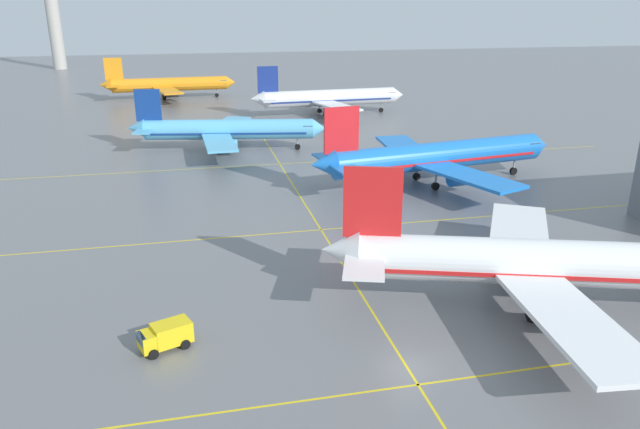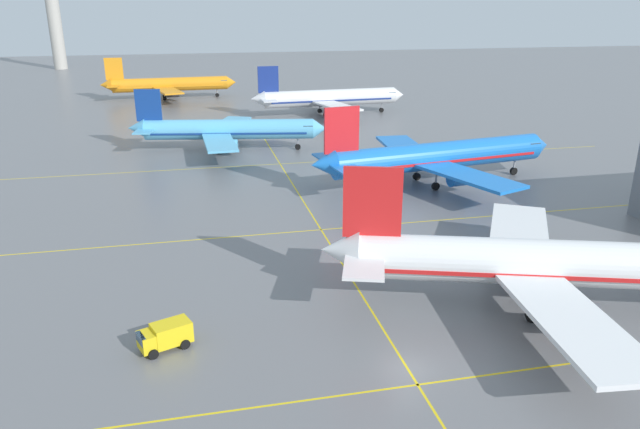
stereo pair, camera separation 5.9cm
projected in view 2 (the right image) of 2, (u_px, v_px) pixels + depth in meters
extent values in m
plane|color=slate|center=(408.00, 369.00, 45.30)|extent=(600.00, 600.00, 0.00)
cylinder|color=white|center=(555.00, 263.00, 52.95)|extent=(34.30, 14.66, 4.12)
cone|color=white|center=(340.00, 250.00, 54.51)|extent=(4.51, 4.80, 3.92)
cube|color=red|center=(372.00, 203.00, 52.69)|extent=(5.07, 1.98, 6.51)
cube|color=white|center=(364.00, 266.00, 51.26)|extent=(5.05, 6.44, 0.26)
cube|color=white|center=(366.00, 238.00, 57.36)|extent=(5.05, 6.44, 0.26)
cube|color=white|center=(573.00, 321.00, 44.62)|extent=(7.32, 16.78, 0.43)
cube|color=white|center=(519.00, 232.00, 61.91)|extent=(13.03, 16.92, 0.43)
cylinder|color=#4C4C51|center=(574.00, 315.00, 48.33)|extent=(4.21, 3.31, 2.28)
cylinder|color=#4C4C51|center=(539.00, 259.00, 58.91)|extent=(4.21, 3.31, 2.28)
cube|color=red|center=(554.00, 268.00, 53.12)|extent=(31.67, 13.84, 0.39)
cylinder|color=#99999E|center=(534.00, 304.00, 51.39)|extent=(0.30, 0.30, 1.79)
cylinder|color=black|center=(532.00, 316.00, 51.79)|extent=(1.29, 0.83, 1.19)
cylinder|color=#99999E|center=(520.00, 275.00, 56.68)|extent=(0.30, 0.30, 1.79)
cylinder|color=black|center=(518.00, 287.00, 57.08)|extent=(1.29, 0.83, 1.19)
cylinder|color=blue|center=(440.00, 155.00, 89.98)|extent=(34.61, 9.03, 4.08)
cone|color=blue|center=(540.00, 145.00, 96.23)|extent=(3.34, 4.36, 4.00)
cone|color=blue|center=(323.00, 164.00, 83.48)|extent=(3.96, 4.34, 3.88)
cube|color=red|center=(342.00, 130.00, 82.87)|extent=(5.16, 1.13, 6.45)
cube|color=blue|center=(347.00, 168.00, 81.40)|extent=(4.21, 6.03, 0.26)
cube|color=blue|center=(329.00, 157.00, 87.08)|extent=(4.21, 6.03, 0.26)
cube|color=blue|center=(468.00, 176.00, 81.80)|extent=(10.84, 17.05, 0.43)
cube|color=blue|center=(404.00, 147.00, 97.87)|extent=(6.60, 16.44, 0.43)
cylinder|color=blue|center=(461.00, 178.00, 85.83)|extent=(3.94, 2.76, 2.26)
cylinder|color=blue|center=(422.00, 160.00, 95.66)|extent=(3.94, 2.76, 2.26)
cube|color=#385166|center=(528.00, 143.00, 95.20)|extent=(2.46, 4.00, 0.75)
cube|color=red|center=(440.00, 159.00, 90.15)|extent=(31.89, 8.68, 0.39)
cylinder|color=#99999E|center=(514.00, 164.00, 95.56)|extent=(0.30, 0.30, 1.77)
cylinder|color=black|center=(514.00, 171.00, 95.96)|extent=(1.24, 0.65, 1.18)
cylinder|color=#99999E|center=(436.00, 179.00, 87.69)|extent=(0.30, 0.30, 1.77)
cylinder|color=black|center=(436.00, 186.00, 88.09)|extent=(1.24, 0.65, 1.18)
cylinder|color=#99999E|center=(417.00, 169.00, 92.60)|extent=(0.30, 0.30, 1.77)
cylinder|color=black|center=(417.00, 176.00, 93.00)|extent=(1.24, 0.65, 1.18)
cylinder|color=#5BB7E5|center=(230.00, 129.00, 110.54)|extent=(31.05, 9.09, 3.67)
cone|color=#5BB7E5|center=(320.00, 129.00, 111.19)|extent=(3.11, 3.98, 3.59)
cone|color=#5BB7E5|center=(137.00, 128.00, 109.76)|extent=(3.66, 3.98, 3.48)
cube|color=navy|center=(148.00, 105.00, 108.46)|extent=(4.62, 1.16, 5.79)
cube|color=#5BB7E5|center=(144.00, 131.00, 107.11)|extent=(3.93, 5.49, 0.23)
cube|color=#5BB7E5|center=(151.00, 125.00, 112.56)|extent=(3.93, 5.49, 0.23)
cube|color=#5BB7E5|center=(219.00, 142.00, 102.98)|extent=(5.47, 14.63, 0.39)
cube|color=#5BB7E5|center=(229.00, 124.00, 118.42)|extent=(10.12, 15.30, 0.39)
cylinder|color=#5BB7E5|center=(228.00, 145.00, 106.44)|extent=(3.59, 2.58, 2.03)
cylinder|color=#5BB7E5|center=(234.00, 133.00, 115.89)|extent=(3.59, 2.58, 2.03)
cube|color=#385166|center=(308.00, 126.00, 110.92)|extent=(2.31, 3.63, 0.68)
cube|color=navy|center=(230.00, 132.00, 110.70)|extent=(28.63, 8.69, 0.35)
cylinder|color=#99999E|center=(298.00, 141.00, 111.82)|extent=(0.27, 0.27, 1.59)
cylinder|color=black|center=(298.00, 147.00, 112.18)|extent=(1.12, 0.62, 1.06)
cylinder|color=#99999E|center=(218.00, 145.00, 108.90)|extent=(0.27, 0.27, 1.59)
cylinder|color=black|center=(219.00, 151.00, 109.26)|extent=(1.12, 0.62, 1.06)
cylinder|color=#99999E|center=(221.00, 139.00, 113.63)|extent=(0.27, 0.27, 1.59)
cylinder|color=black|center=(222.00, 145.00, 113.98)|extent=(1.12, 0.62, 1.06)
cylinder|color=white|center=(331.00, 98.00, 145.54)|extent=(32.78, 5.24, 3.88)
cone|color=white|center=(398.00, 95.00, 149.83)|extent=(2.81, 3.91, 3.80)
cone|color=white|center=(258.00, 99.00, 141.04)|extent=(3.42, 3.82, 3.68)
cube|color=navy|center=(268.00, 80.00, 140.21)|extent=(4.91, 0.57, 6.12)
cube|color=white|center=(269.00, 100.00, 138.77)|extent=(3.48, 5.44, 0.24)
cube|color=white|center=(264.00, 97.00, 144.34)|extent=(3.48, 5.44, 0.24)
cube|color=white|center=(337.00, 106.00, 137.61)|extent=(8.95, 16.14, 0.41)
cube|color=white|center=(318.00, 95.00, 153.39)|extent=(7.78, 15.97, 0.41)
cylinder|color=navy|center=(338.00, 109.00, 141.42)|extent=(3.56, 2.29, 2.14)
cylinder|color=navy|center=(326.00, 102.00, 151.07)|extent=(3.56, 2.29, 2.14)
cube|color=#385166|center=(390.00, 93.00, 149.07)|extent=(1.98, 3.64, 0.71)
cube|color=navy|center=(331.00, 100.00, 145.70)|extent=(30.17, 5.17, 0.37)
cylinder|color=#99999E|center=(382.00, 106.00, 149.61)|extent=(0.29, 0.29, 1.68)
cylinder|color=black|center=(381.00, 110.00, 149.98)|extent=(1.14, 0.51, 1.12)
cylinder|color=#99999E|center=(326.00, 110.00, 143.47)|extent=(0.29, 0.29, 1.68)
cylinder|color=black|center=(326.00, 115.00, 143.85)|extent=(1.14, 0.51, 1.12)
cylinder|color=#99999E|center=(320.00, 106.00, 148.30)|extent=(0.29, 0.29, 1.68)
cylinder|color=black|center=(320.00, 111.00, 148.67)|extent=(1.14, 0.51, 1.12)
cylinder|color=orange|center=(171.00, 84.00, 169.75)|extent=(31.88, 5.01, 3.77)
cone|color=orange|center=(231.00, 82.00, 173.88)|extent=(2.72, 3.79, 3.70)
cone|color=orange|center=(106.00, 85.00, 165.41)|extent=(3.31, 3.70, 3.58)
cube|color=orange|center=(114.00, 69.00, 164.60)|extent=(4.77, 0.54, 5.95)
cube|color=orange|center=(113.00, 86.00, 163.20)|extent=(3.38, 5.28, 0.24)
cube|color=orange|center=(114.00, 83.00, 168.62)|extent=(3.38, 5.28, 0.24)
cube|color=orange|center=(168.00, 91.00, 162.03)|extent=(8.66, 15.70, 0.40)
cube|color=orange|center=(167.00, 83.00, 177.39)|extent=(7.61, 15.54, 0.40)
cylinder|color=#333338|center=(173.00, 93.00, 165.73)|extent=(3.45, 2.21, 2.08)
cylinder|color=#333338|center=(171.00, 89.00, 175.13)|extent=(3.45, 2.21, 2.08)
cube|color=#385166|center=(223.00, 81.00, 173.15)|extent=(1.92, 3.54, 0.69)
cube|color=orange|center=(171.00, 86.00, 169.91)|extent=(29.34, 4.95, 0.36)
cylinder|color=#99999E|center=(217.00, 91.00, 173.67)|extent=(0.28, 0.28, 1.64)
cylinder|color=black|center=(217.00, 95.00, 174.04)|extent=(1.11, 0.49, 1.09)
cylinder|color=#99999E|center=(164.00, 94.00, 167.74)|extent=(0.28, 0.28, 1.64)
cylinder|color=black|center=(165.00, 98.00, 168.11)|extent=(1.11, 0.49, 1.09)
cylinder|color=#99999E|center=(164.00, 92.00, 172.44)|extent=(0.28, 0.28, 1.64)
cylinder|color=black|center=(164.00, 96.00, 172.81)|extent=(1.11, 0.49, 1.09)
cube|color=yellow|center=(418.00, 385.00, 43.46)|extent=(122.45, 0.20, 0.01)
cube|color=yellow|center=(321.00, 230.00, 72.97)|extent=(122.45, 0.20, 0.01)
cube|color=yellow|center=(280.00, 164.00, 102.48)|extent=(122.45, 0.20, 0.01)
cube|color=yellow|center=(321.00, 230.00, 72.97)|extent=(0.20, 105.92, 0.01)
cube|color=yellow|center=(172.00, 332.00, 47.95)|extent=(3.49, 2.86, 1.70)
cube|color=yellow|center=(148.00, 341.00, 46.98)|extent=(1.87, 2.15, 1.40)
cube|color=#385166|center=(141.00, 339.00, 46.60)|extent=(0.92, 1.62, 0.70)
cylinder|color=black|center=(145.00, 343.00, 47.98)|extent=(0.85, 0.55, 0.80)
cylinder|color=black|center=(153.00, 354.00, 46.50)|extent=(0.85, 0.55, 0.80)
cylinder|color=black|center=(176.00, 334.00, 49.35)|extent=(0.85, 0.55, 0.80)
cylinder|color=black|center=(185.00, 344.00, 47.86)|extent=(0.85, 0.55, 0.80)
cylinder|color=#ADA89E|center=(55.00, 23.00, 240.23)|extent=(5.20, 5.20, 36.12)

